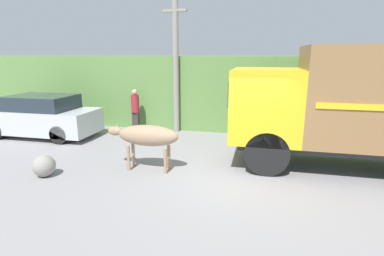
{
  "coord_description": "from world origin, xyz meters",
  "views": [
    {
      "loc": [
        0.59,
        -7.52,
        3.04
      ],
      "look_at": [
        -1.24,
        0.38,
        1.06
      ],
      "focal_mm": 28.0,
      "sensor_mm": 36.0,
      "label": 1
    }
  ],
  "objects_px": {
    "brown_cow": "(147,136)",
    "roadside_rock": "(44,166)",
    "parked_suv": "(41,117)",
    "cargo_truck": "(355,103)",
    "utility_pole": "(176,63)",
    "pedestrian_on_hill": "(135,108)"
  },
  "relations": [
    {
      "from": "brown_cow",
      "to": "pedestrian_on_hill",
      "type": "bearing_deg",
      "value": 121.52
    },
    {
      "from": "utility_pole",
      "to": "roadside_rock",
      "type": "distance_m",
      "value": 6.19
    },
    {
      "from": "cargo_truck",
      "to": "parked_suv",
      "type": "distance_m",
      "value": 10.64
    },
    {
      "from": "cargo_truck",
      "to": "pedestrian_on_hill",
      "type": "xyz_separation_m",
      "value": [
        -7.33,
        2.55,
        -0.87
      ]
    },
    {
      "from": "cargo_truck",
      "to": "brown_cow",
      "type": "relative_size",
      "value": 3.1
    },
    {
      "from": "parked_suv",
      "to": "brown_cow",
      "type": "bearing_deg",
      "value": -22.77
    },
    {
      "from": "parked_suv",
      "to": "utility_pole",
      "type": "relative_size",
      "value": 0.81
    },
    {
      "from": "utility_pole",
      "to": "brown_cow",
      "type": "bearing_deg",
      "value": -84.69
    },
    {
      "from": "brown_cow",
      "to": "utility_pole",
      "type": "height_order",
      "value": "utility_pole"
    },
    {
      "from": "parked_suv",
      "to": "roadside_rock",
      "type": "distance_m",
      "value": 4.43
    },
    {
      "from": "pedestrian_on_hill",
      "to": "cargo_truck",
      "type": "bearing_deg",
      "value": 168.51
    },
    {
      "from": "brown_cow",
      "to": "parked_suv",
      "type": "bearing_deg",
      "value": 159.83
    },
    {
      "from": "brown_cow",
      "to": "cargo_truck",
      "type": "bearing_deg",
      "value": 18.28
    },
    {
      "from": "pedestrian_on_hill",
      "to": "roadside_rock",
      "type": "xyz_separation_m",
      "value": [
        -0.41,
        -4.92,
        -0.67
      ]
    },
    {
      "from": "utility_pole",
      "to": "roadside_rock",
      "type": "bearing_deg",
      "value": -110.85
    },
    {
      "from": "pedestrian_on_hill",
      "to": "utility_pole",
      "type": "bearing_deg",
      "value": -159.19
    },
    {
      "from": "brown_cow",
      "to": "roadside_rock",
      "type": "relative_size",
      "value": 3.52
    },
    {
      "from": "brown_cow",
      "to": "roadside_rock",
      "type": "xyz_separation_m",
      "value": [
        -2.41,
        -1.04,
        -0.66
      ]
    },
    {
      "from": "brown_cow",
      "to": "parked_suv",
      "type": "distance_m",
      "value": 5.72
    },
    {
      "from": "cargo_truck",
      "to": "roadside_rock",
      "type": "height_order",
      "value": "cargo_truck"
    },
    {
      "from": "brown_cow",
      "to": "roadside_rock",
      "type": "bearing_deg",
      "value": -152.55
    },
    {
      "from": "pedestrian_on_hill",
      "to": "roadside_rock",
      "type": "height_order",
      "value": "pedestrian_on_hill"
    }
  ]
}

